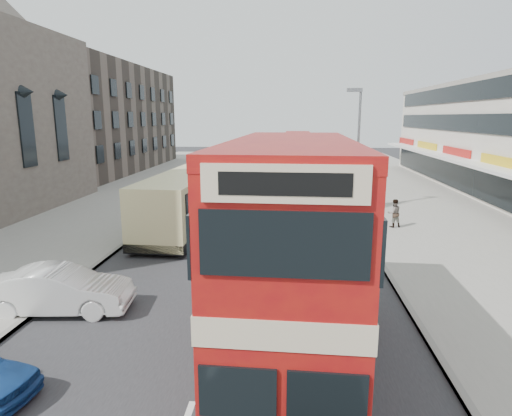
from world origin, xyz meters
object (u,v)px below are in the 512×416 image
at_px(bus_main, 291,255).
at_px(cyclist, 327,198).
at_px(bus_second, 297,158).
at_px(car_right_b, 322,190).
at_px(street_lamp, 357,140).
at_px(car_right_a, 331,207).
at_px(pedestrian_far, 365,174).
at_px(coach, 187,198).
at_px(car_left_front, 59,290).
at_px(pedestrian_near, 394,213).

distance_m(bus_main, cyclist, 20.06).
distance_m(bus_second, car_right_b, 7.97).
relative_size(street_lamp, car_right_a, 1.75).
bearing_deg(cyclist, car_right_a, -91.68).
bearing_deg(car_right_b, bus_main, -12.22).
relative_size(bus_main, car_right_a, 2.19).
bearing_deg(bus_second, pedestrian_far, 173.90).
bearing_deg(cyclist, street_lamp, -18.73).
xyz_separation_m(street_lamp, bus_second, (-3.77, 11.95, -2.31)).
bearing_deg(coach, bus_main, -63.81).
xyz_separation_m(car_left_front, car_right_b, (9.94, 21.26, -0.18)).
distance_m(street_lamp, car_right_a, 5.09).
bearing_deg(pedestrian_near, cyclist, -73.07).
height_order(bus_main, cyclist, bus_main).
xyz_separation_m(car_right_a, car_right_b, (-0.11, 6.83, -0.09)).
bearing_deg(bus_main, coach, -64.67).
bearing_deg(coach, street_lamp, 32.05).
relative_size(car_right_b, pedestrian_near, 2.57).
xyz_separation_m(car_right_b, pedestrian_near, (3.40, -9.59, 0.38)).
height_order(car_left_front, car_right_b, car_left_front).
xyz_separation_m(coach, pedestrian_near, (11.73, 0.68, -0.79)).
distance_m(car_right_b, cyclist, 3.89).
height_order(car_left_front, pedestrian_near, pedestrian_near).
bearing_deg(car_right_b, car_left_front, -31.40).
bearing_deg(bus_second, car_left_front, 74.88).
relative_size(car_right_b, cyclist, 1.92).
distance_m(street_lamp, car_left_front, 20.98).
bearing_deg(pedestrian_near, car_left_front, 28.18).
height_order(bus_second, pedestrian_near, bus_second).
bearing_deg(coach, car_right_b, 53.37).
bearing_deg(bus_main, street_lamp, -101.21).
distance_m(street_lamp, pedestrian_near, 6.58).
xyz_separation_m(street_lamp, bus_main, (-4.36, -19.22, -1.84)).
relative_size(street_lamp, car_left_front, 1.77).
bearing_deg(pedestrian_near, coach, -9.71).
distance_m(coach, cyclist, 10.63).
xyz_separation_m(car_right_b, cyclist, (0.11, -3.88, 0.14)).
xyz_separation_m(bus_second, pedestrian_far, (6.30, -0.74, -1.38)).
distance_m(car_left_front, pedestrian_far, 31.52).
bearing_deg(street_lamp, car_right_b, 113.44).
bearing_deg(street_lamp, pedestrian_far, 77.29).
relative_size(bus_main, coach, 0.90).
relative_size(pedestrian_near, pedestrian_far, 0.86).
bearing_deg(bus_second, street_lamp, 108.11).
xyz_separation_m(car_right_a, cyclist, (-0.00, 2.95, 0.05)).
bearing_deg(pedestrian_far, cyclist, -131.07).
relative_size(coach, pedestrian_far, 5.99).
xyz_separation_m(street_lamp, pedestrian_far, (2.53, 11.21, -3.69)).
xyz_separation_m(pedestrian_far, cyclist, (-4.34, -10.66, -0.37)).
distance_m(street_lamp, bus_main, 19.79).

